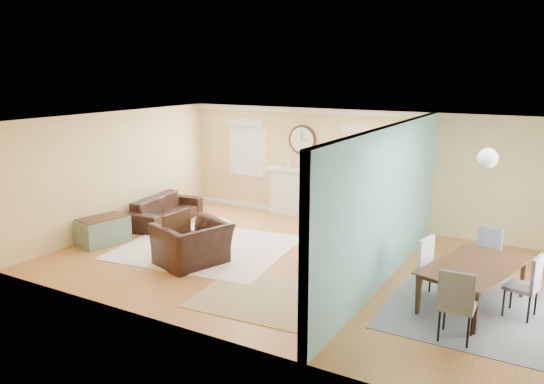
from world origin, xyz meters
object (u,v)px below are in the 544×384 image
object	(u,v)px
eames_chair	(193,244)
green_chair	(349,216)
sofa	(165,210)
dining_table	(475,286)
credenza	(388,233)

from	to	relation	value
eames_chair	green_chair	bearing A→B (deg)	171.35
sofa	dining_table	xyz separation A→B (m)	(6.99, -1.17, 0.02)
credenza	green_chair	bearing A→B (deg)	140.48
dining_table	green_chair	bearing A→B (deg)	64.01
credenza	sofa	bearing A→B (deg)	-174.32
green_chair	eames_chair	bearing A→B (deg)	85.53
sofa	dining_table	world-z (taller)	dining_table
eames_chair	dining_table	bearing A→B (deg)	116.29
green_chair	sofa	bearing A→B (deg)	43.05
green_chair	dining_table	distance (m)	4.05
eames_chair	green_chair	size ratio (longest dim) A/B	1.59
dining_table	sofa	bearing A→B (deg)	95.49
green_chair	credenza	distance (m)	1.53
sofa	dining_table	size ratio (longest dim) A/B	1.13
credenza	eames_chair	bearing A→B (deg)	-140.63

